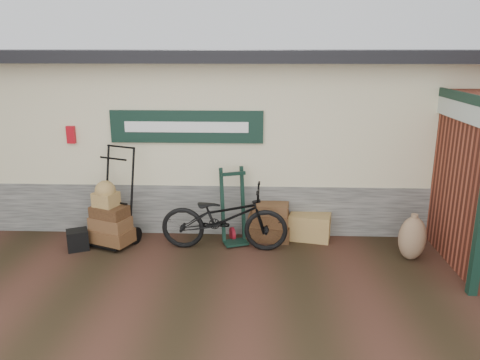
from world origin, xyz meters
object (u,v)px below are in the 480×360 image
Objects in this scene: black_trunk at (78,240)px; bicycle at (224,214)px; green_barrow at (233,206)px; wicker_hamper at (310,226)px; suitcase_stack at (269,221)px; porter_trolley at (116,195)px.

bicycle is (2.43, 0.13, 0.44)m from black_trunk.
green_barrow is 1.41m from wicker_hamper.
black_trunk is (-3.18, -0.59, -0.16)m from suitcase_stack.
porter_trolley reaches higher than suitcase_stack.
green_barrow is at bearing 9.10° from black_trunk.
suitcase_stack is at bearing -3.55° from green_barrow.
bicycle reaches higher than black_trunk.
porter_trolley is 1.87m from bicycle.
suitcase_stack is at bearing -177.08° from wicker_hamper.
porter_trolley is at bearing -174.50° from suitcase_stack.
suitcase_stack is 0.36× the size of bicycle.
black_trunk is 2.48m from bicycle.
porter_trolley reaches higher than wicker_hamper.
black_trunk is at bearing 95.09° from bicycle.
porter_trolley reaches higher than bicycle.
wicker_hamper is 3.95m from black_trunk.
green_barrow is 2.65m from black_trunk.
porter_trolley is 2.44× the size of wicker_hamper.
green_barrow reaches higher than bicycle.
green_barrow is 1.88× the size of wicker_hamper.
porter_trolley is at bearing 162.48° from green_barrow.
suitcase_stack reaches higher than black_trunk.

